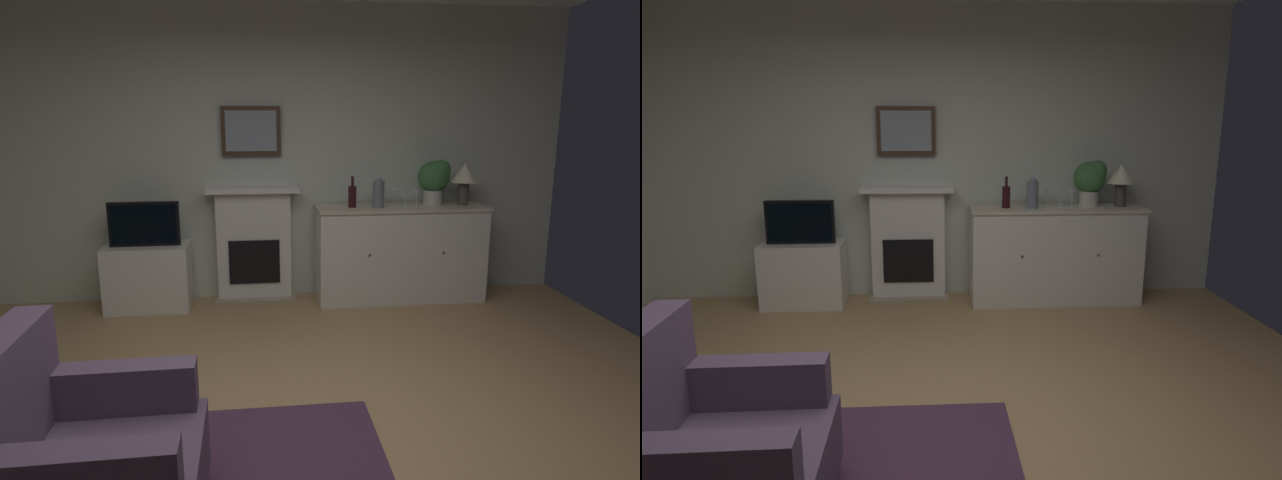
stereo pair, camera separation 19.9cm
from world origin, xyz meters
TOP-DOWN VIEW (x-y plane):
  - ground_plane at (0.00, 0.00)m, footprint 5.64×5.52m
  - wall_rear at (0.00, 2.73)m, footprint 5.64×0.06m
  - fireplace_unit at (-0.25, 2.60)m, footprint 0.87×0.30m
  - framed_picture at (-0.25, 2.65)m, footprint 0.55×0.04m
  - sideboard_cabinet at (1.15, 2.42)m, footprint 1.62×0.49m
  - table_lamp at (1.75, 2.42)m, footprint 0.26×0.26m
  - wine_bottle at (0.67, 2.41)m, footprint 0.08×0.08m
  - wine_glass_left at (1.07, 2.44)m, footprint 0.07×0.07m
  - wine_glass_center at (1.18, 2.41)m, footprint 0.07×0.07m
  - wine_glass_right at (1.29, 2.40)m, footprint 0.07×0.07m
  - vase_decorative at (0.91, 2.37)m, footprint 0.11×0.11m
  - tv_cabinet at (-1.23, 2.44)m, footprint 0.75×0.42m
  - tv_set at (-1.23, 2.42)m, footprint 0.62×0.07m
  - potted_plant_small at (1.48, 2.47)m, footprint 0.30×0.30m
  - armchair at (-0.95, -0.49)m, footprint 0.82×0.79m

SIDE VIEW (x-z plane):
  - ground_plane at x=0.00m, z-range -0.10..0.00m
  - tv_cabinet at x=-1.23m, z-range 0.00..0.60m
  - armchair at x=-0.95m, z-range -0.08..0.84m
  - sideboard_cabinet at x=1.15m, z-range 0.00..0.92m
  - fireplace_unit at x=-0.25m, z-range 0.00..1.10m
  - tv_set at x=-1.23m, z-range 0.60..1.00m
  - wine_bottle at x=0.67m, z-range 0.88..1.17m
  - wine_glass_left at x=1.07m, z-range 0.95..1.12m
  - wine_glass_center at x=1.18m, z-range 0.95..1.12m
  - wine_glass_right at x=1.29m, z-range 0.95..1.12m
  - vase_decorative at x=0.91m, z-range 0.91..1.20m
  - potted_plant_small at x=1.48m, z-range 0.96..1.39m
  - table_lamp at x=1.75m, z-range 0.99..1.39m
  - wall_rear at x=0.00m, z-range 0.00..2.77m
  - framed_picture at x=-0.25m, z-range 1.39..1.84m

